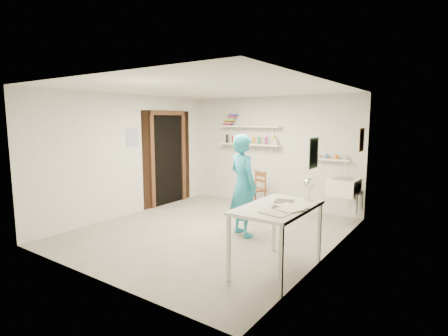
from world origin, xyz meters
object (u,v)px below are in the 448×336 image
Objects in this scene: wooden_chair at (254,190)px; belfast_sink at (344,187)px; desk_lamp at (309,184)px; wall_clock at (245,167)px; work_table at (277,238)px; man at (243,185)px.

belfast_sink is at bearing 24.02° from wooden_chair.
desk_lamp is at bearing -87.18° from belfast_sink.
wall_clock reaches higher than desk_lamp.
wooden_chair is (-1.87, 0.00, -0.27)m from belfast_sink.
desk_lamp reaches higher than wooden_chair.
desk_lamp reaches higher than belfast_sink.
belfast_sink is 0.48× the size of work_table.
belfast_sink is 1.97m from man.
belfast_sink is 1.91m from wall_clock.
wooden_chair is at bearing 125.16° from work_table.
wooden_chair is (-0.58, 1.35, -0.69)m from wall_clock.
man is 1.38m from desk_lamp.
man is at bearing -40.39° from wall_clock.
wall_clock is (-1.29, -1.35, 0.41)m from belfast_sink.
wooden_chair reaches higher than work_table.
wall_clock is at bearing 155.35° from desk_lamp.
wooden_chair is at bearing 179.96° from belfast_sink.
man reaches higher than desk_lamp.
man is 5.56× the size of wall_clock.
wall_clock is 1.63m from wooden_chair.
work_table is at bearing -19.27° from wall_clock.
wooden_chair is 5.43× the size of desk_lamp.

